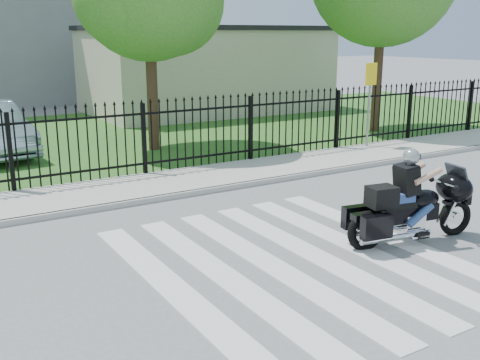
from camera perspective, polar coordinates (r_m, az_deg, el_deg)
ground at (r=8.74m, az=5.53°, el=-8.15°), size 120.00×120.00×0.00m
crosswalk at (r=8.74m, az=5.54°, el=-8.11°), size 5.00×5.50×0.01m
sidewalk at (r=12.85m, az=-7.90°, el=-0.44°), size 40.00×2.00×0.12m
curb at (r=11.97m, az=-5.98°, el=-1.51°), size 40.00×0.12×0.12m
grass_strip at (r=19.34m, az=-16.27°, el=4.05°), size 40.00×12.00×0.02m
iron_fence at (r=13.57m, az=-9.72°, el=3.94°), size 26.00×0.04×1.80m
building_low at (r=25.42m, az=-3.46°, el=10.97°), size 10.00×6.00×3.50m
building_low_roof at (r=25.37m, az=-3.53°, el=15.14°), size 10.20×6.20×0.20m
motorcycle_rider at (r=9.63m, az=16.89°, el=-2.33°), size 2.45×1.07×1.63m
traffic_sign at (r=16.98m, az=13.09°, el=9.16°), size 0.53×0.16×2.44m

